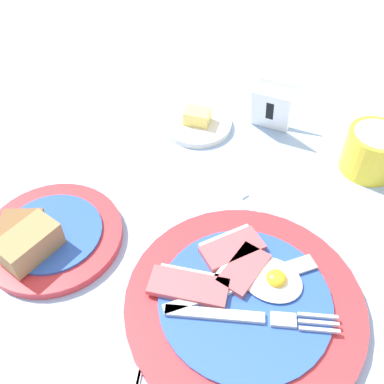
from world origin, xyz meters
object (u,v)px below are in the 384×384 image
Objects in this scene: butter_dish at (197,123)px; teaspoon_by_saucer at (257,205)px; bread_plate at (46,236)px; breakfast_plate at (243,299)px; number_card at (272,108)px; sugar_cup at (373,150)px.

teaspoon_by_saucer is at bearing -37.65° from butter_dish.
bread_plate is 0.30m from butter_dish.
breakfast_plate is at bearing 8.36° from bread_plate.
number_card is at bearing 130.12° from teaspoon_by_saucer.
teaspoon_by_saucer is (-0.11, -0.15, -0.03)m from sugar_cup.
sugar_cup is at bearing 76.01° from breakfast_plate.
breakfast_plate reaches higher than teaspoon_by_saucer.
sugar_cup is 1.09× the size of number_card.
breakfast_plate is at bearing -49.77° from teaspoon_by_saucer.
number_card reaches higher than bread_plate.
breakfast_plate is 1.54× the size of bread_plate.
number_card reaches higher than sugar_cup.
sugar_cup is at bearing 76.95° from teaspoon_by_saucer.
teaspoon_by_saucer is at bearing -78.21° from number_card.
breakfast_plate is 3.66× the size of number_card.
butter_dish is (0.06, 0.30, -0.01)m from bread_plate.
sugar_cup is (0.32, 0.33, 0.02)m from bread_plate.
number_card reaches higher than breakfast_plate.
breakfast_plate is 0.25m from bread_plate.
teaspoon_by_saucer is at bearing -127.36° from sugar_cup.
sugar_cup reaches higher than breakfast_plate.
sugar_cup reaches higher than bread_plate.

